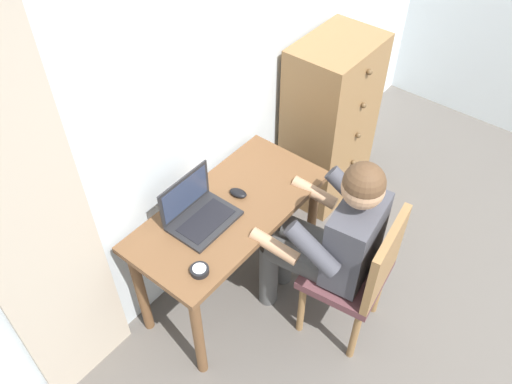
{
  "coord_description": "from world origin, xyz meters",
  "views": [
    {
      "loc": [
        -1.83,
        0.57,
        2.72
      ],
      "look_at": [
        -0.36,
        1.76,
        0.83
      ],
      "focal_mm": 36.67,
      "sensor_mm": 36.0,
      "label": 1
    }
  ],
  "objects_px": {
    "person_seated": "(331,236)",
    "desk_clock": "(200,270)",
    "dresser": "(330,122)",
    "computer_mouse": "(238,193)",
    "laptop": "(198,212)",
    "desk": "(230,223)",
    "chair": "(359,273)"
  },
  "relations": [
    {
      "from": "dresser",
      "to": "person_seated",
      "type": "xyz_separation_m",
      "value": [
        -0.9,
        -0.58,
        0.1
      ]
    },
    {
      "from": "desk_clock",
      "to": "desk",
      "type": "bearing_deg",
      "value": 22.3
    },
    {
      "from": "dresser",
      "to": "computer_mouse",
      "type": "distance_m",
      "value": 1.02
    },
    {
      "from": "dresser",
      "to": "computer_mouse",
      "type": "xyz_separation_m",
      "value": [
        -1.01,
        -0.05,
        0.15
      ]
    },
    {
      "from": "chair",
      "to": "dresser",
      "type": "bearing_deg",
      "value": 40.93
    },
    {
      "from": "laptop",
      "to": "desk_clock",
      "type": "relative_size",
      "value": 3.81
    },
    {
      "from": "dresser",
      "to": "desk_clock",
      "type": "height_order",
      "value": "dresser"
    },
    {
      "from": "desk",
      "to": "chair",
      "type": "bearing_deg",
      "value": -71.95
    },
    {
      "from": "person_seated",
      "to": "laptop",
      "type": "height_order",
      "value": "person_seated"
    },
    {
      "from": "person_seated",
      "to": "laptop",
      "type": "relative_size",
      "value": 3.54
    },
    {
      "from": "desk",
      "to": "dresser",
      "type": "distance_m",
      "value": 1.11
    },
    {
      "from": "desk",
      "to": "computer_mouse",
      "type": "xyz_separation_m",
      "value": [
        0.1,
        0.02,
        0.14
      ]
    },
    {
      "from": "person_seated",
      "to": "desk_clock",
      "type": "xyz_separation_m",
      "value": [
        -0.6,
        0.34,
        0.05
      ]
    },
    {
      "from": "chair",
      "to": "desk",
      "type": "bearing_deg",
      "value": 108.05
    },
    {
      "from": "dresser",
      "to": "desk_clock",
      "type": "xyz_separation_m",
      "value": [
        -1.51,
        -0.24,
        0.15
      ]
    },
    {
      "from": "desk_clock",
      "to": "laptop",
      "type": "bearing_deg",
      "value": 44.1
    },
    {
      "from": "chair",
      "to": "desk_clock",
      "type": "relative_size",
      "value": 9.94
    },
    {
      "from": "desk",
      "to": "desk_clock",
      "type": "xyz_separation_m",
      "value": [
        -0.4,
        -0.16,
        0.14
      ]
    },
    {
      "from": "person_seated",
      "to": "computer_mouse",
      "type": "relative_size",
      "value": 12.13
    },
    {
      "from": "chair",
      "to": "laptop",
      "type": "distance_m",
      "value": 0.89
    },
    {
      "from": "desk",
      "to": "person_seated",
      "type": "distance_m",
      "value": 0.55
    },
    {
      "from": "desk",
      "to": "laptop",
      "type": "bearing_deg",
      "value": 155.14
    },
    {
      "from": "laptop",
      "to": "computer_mouse",
      "type": "bearing_deg",
      "value": -11.01
    },
    {
      "from": "dresser",
      "to": "chair",
      "type": "height_order",
      "value": "dresser"
    },
    {
      "from": "desk",
      "to": "dresser",
      "type": "relative_size",
      "value": 0.96
    },
    {
      "from": "desk_clock",
      "to": "computer_mouse",
      "type": "bearing_deg",
      "value": 20.45
    },
    {
      "from": "laptop",
      "to": "computer_mouse",
      "type": "xyz_separation_m",
      "value": [
        0.26,
        -0.05,
        -0.04
      ]
    },
    {
      "from": "person_seated",
      "to": "chair",
      "type": "bearing_deg",
      "value": -83.26
    },
    {
      "from": "dresser",
      "to": "laptop",
      "type": "height_order",
      "value": "dresser"
    },
    {
      "from": "dresser",
      "to": "desk",
      "type": "bearing_deg",
      "value": -176.09
    },
    {
      "from": "laptop",
      "to": "desk_clock",
      "type": "xyz_separation_m",
      "value": [
        -0.24,
        -0.24,
        -0.04
      ]
    },
    {
      "from": "computer_mouse",
      "to": "desk_clock",
      "type": "relative_size",
      "value": 1.11
    }
  ]
}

